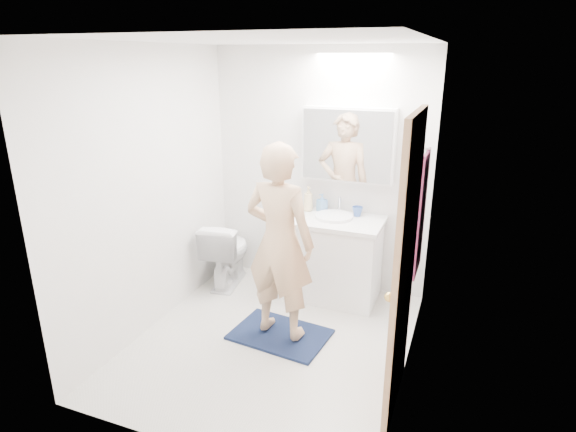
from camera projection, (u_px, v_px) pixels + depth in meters
The scene contains 22 objects.
floor at pixel (272, 341), 4.04m from camera, with size 2.50×2.50×0.00m, color silver.
ceiling at pixel (268, 40), 3.27m from camera, with size 2.50×2.50×0.00m, color white.
wall_back at pixel (320, 171), 4.76m from camera, with size 2.50×2.50×0.00m, color white.
wall_front at pixel (178, 272), 2.55m from camera, with size 2.50×2.50×0.00m, color white.
wall_left at pixel (151, 192), 4.03m from camera, with size 2.50×2.50×0.00m, color white.
wall_right at pixel (417, 224), 3.27m from camera, with size 2.50×2.50×0.00m, color white.
vanity_cabinet at pixel (332, 260), 4.68m from camera, with size 0.90×0.55×0.78m, color white.
countertop at pixel (333, 221), 4.55m from camera, with size 0.95×0.58×0.04m, color white.
sink_basin at pixel (334, 216), 4.57m from camera, with size 0.36×0.36×0.03m, color white.
faucet at pixel (340, 204), 4.71m from camera, with size 0.02×0.02×0.16m, color silver.
medicine_cabinet at pixel (348, 145), 4.49m from camera, with size 0.88×0.14×0.70m, color white.
mirror_panel at pixel (346, 146), 4.42m from camera, with size 0.84×0.01×0.66m, color silver.
toilet at pixel (227, 252), 4.97m from camera, with size 0.39×0.69×0.70m, color white.
bath_rug at pixel (280, 334), 4.11m from camera, with size 0.80×0.55×0.02m, color #13223D.
person at pixel (280, 242), 3.84m from camera, with size 0.60×0.39×1.64m, color tan.
door at pixel (404, 270), 3.04m from camera, with size 0.04×0.80×2.00m, color #A87F54.
door_knob at pixel (389, 297), 2.80m from camera, with size 0.06×0.06×0.06m, color gold.
towel at pixel (422, 214), 3.80m from camera, with size 0.02×0.42×1.00m, color black.
towel_hook at pixel (426, 149), 3.64m from camera, with size 0.02×0.02×0.07m, color silver.
soap_bottle_a at pixel (308, 199), 4.74m from camera, with size 0.10×0.10×0.25m, color beige.
soap_bottle_b at pixel (322, 203), 4.73m from camera, with size 0.08×0.08×0.18m, color #5D90C8.
toothbrush_cup at pixel (357, 211), 4.60m from camera, with size 0.10×0.10×0.10m, color #395CAB.
Camera 1 is at (1.39, -3.20, 2.30)m, focal length 29.71 mm.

